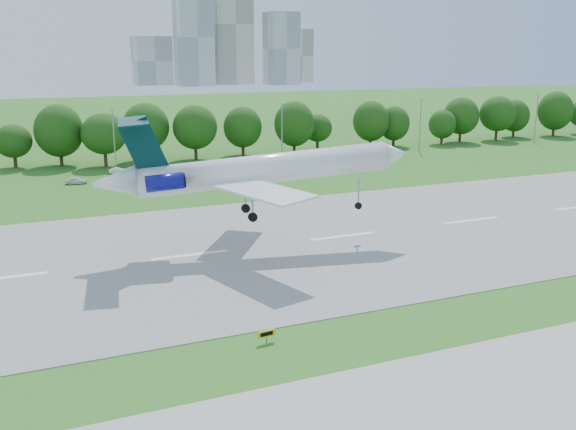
{
  "coord_description": "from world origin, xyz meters",
  "views": [
    {
      "loc": [
        -36.99,
        -44.53,
        23.09
      ],
      "look_at": [
        -10.61,
        18.0,
        5.6
      ],
      "focal_mm": 40.0,
      "sensor_mm": 36.0,
      "label": 1
    }
  ],
  "objects_px": {
    "taxi_sign_left": "(266,334)",
    "service_vehicle_b": "(76,181)",
    "airliner": "(249,170)",
    "service_vehicle_a": "(118,171)"
  },
  "relations": [
    {
      "from": "taxi_sign_left",
      "to": "service_vehicle_a",
      "type": "height_order",
      "value": "service_vehicle_a"
    },
    {
      "from": "taxi_sign_left",
      "to": "service_vehicle_a",
      "type": "relative_size",
      "value": 0.45
    },
    {
      "from": "taxi_sign_left",
      "to": "service_vehicle_b",
      "type": "height_order",
      "value": "service_vehicle_b"
    },
    {
      "from": "service_vehicle_b",
      "to": "service_vehicle_a",
      "type": "bearing_deg",
      "value": -37.07
    },
    {
      "from": "taxi_sign_left",
      "to": "service_vehicle_b",
      "type": "bearing_deg",
      "value": 90.31
    },
    {
      "from": "airliner",
      "to": "service_vehicle_b",
      "type": "relative_size",
      "value": 10.15
    },
    {
      "from": "airliner",
      "to": "taxi_sign_left",
      "type": "height_order",
      "value": "airliner"
    },
    {
      "from": "airliner",
      "to": "service_vehicle_a",
      "type": "bearing_deg",
      "value": 106.06
    },
    {
      "from": "taxi_sign_left",
      "to": "service_vehicle_b",
      "type": "distance_m",
      "value": 73.16
    },
    {
      "from": "airliner",
      "to": "taxi_sign_left",
      "type": "bearing_deg",
      "value": -98.37
    }
  ]
}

